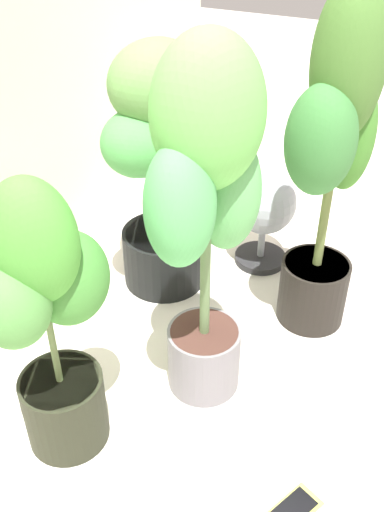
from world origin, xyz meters
TOP-DOWN VIEW (x-y plane):
  - ground_plane at (0.00, 0.00)m, footprint 8.00×8.00m
  - potted_plant_center at (-0.05, 0.10)m, footprint 0.35×0.32m
  - potted_plant_back_left at (-0.34, 0.33)m, footprint 0.33×0.22m
  - potted_plant_front_right at (0.33, -0.09)m, footprint 0.36×0.28m
  - potted_plant_back_right at (0.32, 0.40)m, footprint 0.43×0.39m
  - cell_phone at (-0.32, -0.24)m, footprint 0.16×0.12m
  - floor_fan at (0.55, 0.14)m, footprint 0.30×0.30m

SIDE VIEW (x-z plane):
  - ground_plane at x=0.00m, z-range 0.00..0.00m
  - cell_phone at x=-0.32m, z-range 0.00..0.01m
  - floor_fan at x=0.55m, z-range 0.05..0.39m
  - potted_plant_back_left at x=-0.34m, z-range 0.03..0.76m
  - potted_plant_back_right at x=0.32m, z-range 0.05..0.85m
  - potted_plant_front_right at x=0.33m, z-range 0.06..1.06m
  - potted_plant_center at x=-0.05m, z-range 0.11..1.05m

